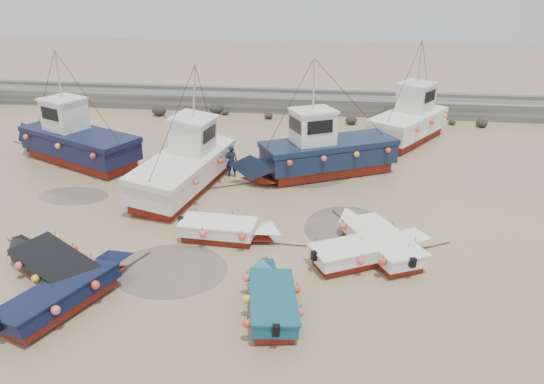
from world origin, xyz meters
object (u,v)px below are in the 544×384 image
Objects in this scene: cabin_boat_1 at (187,162)px; dinghy_1 at (68,291)px; person at (232,176)px; dinghy_2 at (271,295)px; dinghy_3 at (370,248)px; cabin_boat_0 at (72,139)px; cabin_boat_3 at (412,119)px; dinghy_5 at (227,228)px; dinghy_4 at (52,262)px; dinghy_6 at (377,238)px; cabin_boat_2 at (318,152)px.

dinghy_1 is at bearing -86.13° from cabin_boat_1.
dinghy_2 is at bearing 95.99° from person.
dinghy_2 is 3.10× the size of person.
cabin_boat_0 is at bearing -147.38° from dinghy_3.
cabin_boat_3 reaches higher than person.
cabin_boat_0 is at bearing -124.67° from dinghy_5.
cabin_boat_0 reaches higher than dinghy_5.
dinghy_4 is (-8.28, 1.10, -0.02)m from dinghy_2.
cabin_boat_1 reaches higher than dinghy_4.
dinghy_5 is (-5.82, 0.90, 0.02)m from dinghy_3.
cabin_boat_3 is (13.36, 20.05, 0.83)m from dinghy_1.
dinghy_3 and dinghy_4 have the same top height.
dinghy_1 and dinghy_6 have the same top height.
cabin_boat_1 is (7.59, -2.89, 0.00)m from cabin_boat_0.
dinghy_5 is at bearing 151.32° from dinghy_6.
dinghy_2 is at bearing -63.37° from dinghy_4.
cabin_boat_0 is (-10.78, 8.23, 0.76)m from dinghy_5.
dinghy_6 is at bearing -89.96° from cabin_boat_0.
cabin_boat_3 is at bearing 79.05° from dinghy_1.
cabin_boat_2 is (0.90, 12.37, 0.77)m from dinghy_2.
cabin_boat_1 is at bearing 109.08° from dinghy_2.
cabin_boat_3 is at bearing 60.66° from dinghy_2.
dinghy_1 and dinghy_3 have the same top height.
cabin_boat_1 is (-9.01, 6.24, 0.78)m from dinghy_3.
cabin_boat_0 is 1.03× the size of cabin_boat_2.
dinghy_6 is at bearing 132.82° from dinghy_3.
dinghy_1 reaches higher than person.
dinghy_6 is 0.59× the size of cabin_boat_2.
dinghy_1 is 3.58× the size of person.
dinghy_4 is at bearing 153.71° from dinghy_1.
dinghy_2 is 8.35m from dinghy_4.
dinghy_6 is 18.81m from cabin_boat_0.
dinghy_3 and dinghy_5 have the same top height.
dinghy_6 is (10.48, 5.13, 0.00)m from dinghy_1.
cabin_boat_1 is 7.01m from cabin_boat_2.
dinghy_1 and dinghy_4 have the same top height.
dinghy_2 is at bearing -157.83° from dinghy_6.
cabin_boat_1 reaches higher than dinghy_3.
dinghy_1 is 1.15× the size of dinghy_2.
dinghy_2 is 5.83m from dinghy_6.
cabin_boat_3 is at bearing -45.32° from cabin_boat_0.
person is at bearing -110.05° from cabin_boat_3.
dinghy_5 is 0.53× the size of cabin_boat_0.
dinghy_1 is at bearing 177.26° from dinghy_6.
dinghy_6 is 10.76m from cabin_boat_1.
dinghy_3 is at bearing -43.60° from dinghy_4.
cabin_boat_3 is (9.01, 14.94, 0.81)m from dinghy_5.
cabin_boat_2 is at bearing 75.11° from dinghy_2.
dinghy_1 is at bearing 174.28° from dinghy_2.
dinghy_4 is 1.07× the size of dinghy_5.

